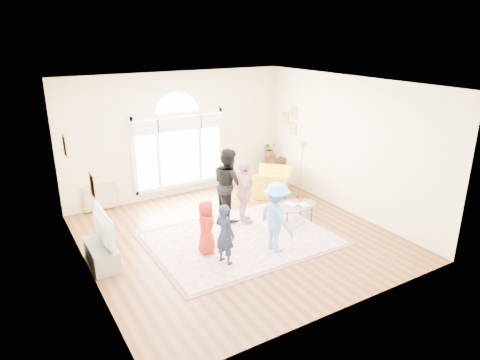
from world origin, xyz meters
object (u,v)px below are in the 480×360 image
tv_console (102,255)px  area_rug (242,239)px  armchair (273,182)px  television (99,228)px  coffee_table (294,206)px

tv_console → area_rug: bearing=-9.4°
area_rug → tv_console: size_ratio=3.60×
tv_console → armchair: 5.01m
area_rug → television: size_ratio=3.15×
area_rug → television: 2.89m
area_rug → television: bearing=170.6°
coffee_table → tv_console: bearing=174.8°
tv_console → television: television is taller
television → tv_console: bearing=180.0°
area_rug → tv_console: (-2.77, 0.46, 0.20)m
coffee_table → armchair: (0.61, 1.68, -0.05)m
tv_console → armchair: size_ratio=0.94×
tv_console → armchair: armchair is taller
area_rug → tv_console: bearing=170.6°
area_rug → armchair: armchair is taller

